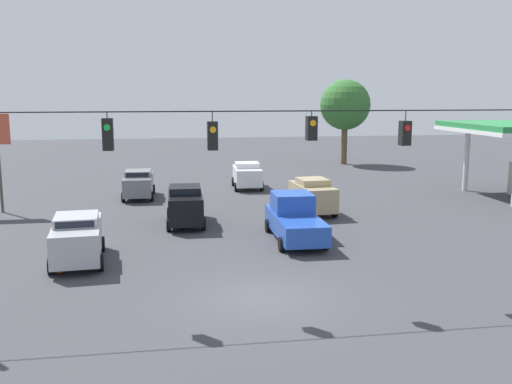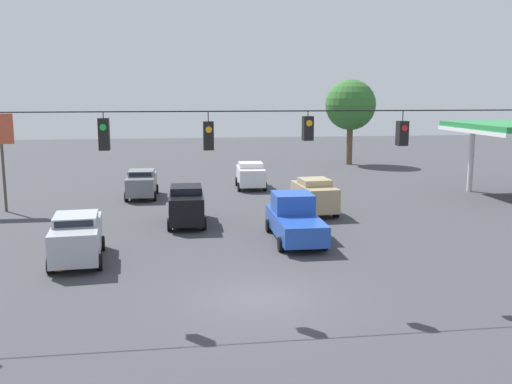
{
  "view_description": "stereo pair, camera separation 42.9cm",
  "coord_description": "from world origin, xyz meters",
  "px_view_note": "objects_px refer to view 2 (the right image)",
  "views": [
    {
      "loc": [
        3.11,
        17.87,
        6.74
      ],
      "look_at": [
        -0.99,
        -7.51,
        2.28
      ],
      "focal_mm": 40.0,
      "sensor_mm": 36.0,
      "label": 1
    },
    {
      "loc": [
        2.68,
        17.94,
        6.74
      ],
      "look_at": [
        -0.99,
        -7.51,
        2.28
      ],
      "focal_mm": 40.0,
      "sensor_mm": 36.0,
      "label": 2
    }
  ],
  "objects_px": {
    "sedan_grey_withflow_far": "(142,183)",
    "overhead_signal_span": "(255,167)",
    "pickup_truck_blue_crossing_near": "(294,219)",
    "tree_horizon_left": "(351,105)",
    "sedan_tan_oncoming_far": "(314,196)",
    "traffic_cone_nearest": "(58,263)",
    "sedan_black_withflow_mid": "(186,204)",
    "traffic_cone_fifth": "(93,215)",
    "traffic_cone_fourth": "(85,224)",
    "traffic_cone_second": "(72,247)",
    "sedan_silver_parked_shoulder": "(77,237)",
    "sedan_white_oncoming_deep": "(251,175)",
    "traffic_cone_third": "(79,235)"
  },
  "relations": [
    {
      "from": "sedan_black_withflow_mid",
      "to": "overhead_signal_span",
      "type": "bearing_deg",
      "value": 100.02
    },
    {
      "from": "sedan_tan_oncoming_far",
      "to": "traffic_cone_nearest",
      "type": "height_order",
      "value": "sedan_tan_oncoming_far"
    },
    {
      "from": "sedan_white_oncoming_deep",
      "to": "traffic_cone_third",
      "type": "bearing_deg",
      "value": 54.38
    },
    {
      "from": "pickup_truck_blue_crossing_near",
      "to": "sedan_tan_oncoming_far",
      "type": "relative_size",
      "value": 1.38
    },
    {
      "from": "pickup_truck_blue_crossing_near",
      "to": "tree_horizon_left",
      "type": "distance_m",
      "value": 30.02
    },
    {
      "from": "sedan_tan_oncoming_far",
      "to": "traffic_cone_third",
      "type": "height_order",
      "value": "sedan_tan_oncoming_far"
    },
    {
      "from": "sedan_tan_oncoming_far",
      "to": "sedan_silver_parked_shoulder",
      "type": "bearing_deg",
      "value": 33.22
    },
    {
      "from": "traffic_cone_second",
      "to": "sedan_white_oncoming_deep",
      "type": "bearing_deg",
      "value": -121.81
    },
    {
      "from": "overhead_signal_span",
      "to": "sedan_black_withflow_mid",
      "type": "xyz_separation_m",
      "value": [
        2.0,
        -11.3,
        -3.35
      ]
    },
    {
      "from": "sedan_silver_parked_shoulder",
      "to": "sedan_tan_oncoming_far",
      "type": "height_order",
      "value": "sedan_tan_oncoming_far"
    },
    {
      "from": "sedan_white_oncoming_deep",
      "to": "traffic_cone_second",
      "type": "distance_m",
      "value": 18.57
    },
    {
      "from": "sedan_white_oncoming_deep",
      "to": "sedan_silver_parked_shoulder",
      "type": "bearing_deg",
      "value": 60.99
    },
    {
      "from": "sedan_grey_withflow_far",
      "to": "traffic_cone_third",
      "type": "xyz_separation_m",
      "value": [
        2.28,
        11.06,
        -0.64
      ]
    },
    {
      "from": "tree_horizon_left",
      "to": "pickup_truck_blue_crossing_near",
      "type": "bearing_deg",
      "value": 67.76
    },
    {
      "from": "sedan_tan_oncoming_far",
      "to": "traffic_cone_fourth",
      "type": "distance_m",
      "value": 12.5
    },
    {
      "from": "sedan_black_withflow_mid",
      "to": "tree_horizon_left",
      "type": "distance_m",
      "value": 28.85
    },
    {
      "from": "tree_horizon_left",
      "to": "overhead_signal_span",
      "type": "bearing_deg",
      "value": 67.9
    },
    {
      "from": "traffic_cone_fifth",
      "to": "traffic_cone_second",
      "type": "bearing_deg",
      "value": 90.11
    },
    {
      "from": "overhead_signal_span",
      "to": "sedan_grey_withflow_far",
      "type": "distance_m",
      "value": 20.33
    },
    {
      "from": "traffic_cone_third",
      "to": "tree_horizon_left",
      "type": "height_order",
      "value": "tree_horizon_left"
    },
    {
      "from": "sedan_silver_parked_shoulder",
      "to": "traffic_cone_fifth",
      "type": "xyz_separation_m",
      "value": [
        0.41,
        -7.58,
        -0.71
      ]
    },
    {
      "from": "traffic_cone_second",
      "to": "traffic_cone_nearest",
      "type": "bearing_deg",
      "value": 86.19
    },
    {
      "from": "sedan_silver_parked_shoulder",
      "to": "sedan_white_oncoming_deep",
      "type": "relative_size",
      "value": 1.16
    },
    {
      "from": "pickup_truck_blue_crossing_near",
      "to": "sedan_silver_parked_shoulder",
      "type": "bearing_deg",
      "value": 12.78
    },
    {
      "from": "sedan_silver_parked_shoulder",
      "to": "sedan_black_withflow_mid",
      "type": "relative_size",
      "value": 1.03
    },
    {
      "from": "sedan_tan_oncoming_far",
      "to": "traffic_cone_nearest",
      "type": "xyz_separation_m",
      "value": [
        12.34,
        8.92,
        -0.73
      ]
    },
    {
      "from": "pickup_truck_blue_crossing_near",
      "to": "traffic_cone_third",
      "type": "bearing_deg",
      "value": -6.18
    },
    {
      "from": "overhead_signal_span",
      "to": "sedan_silver_parked_shoulder",
      "type": "relative_size",
      "value": 4.72
    },
    {
      "from": "sedan_black_withflow_mid",
      "to": "traffic_cone_second",
      "type": "bearing_deg",
      "value": 45.02
    },
    {
      "from": "overhead_signal_span",
      "to": "traffic_cone_fourth",
      "type": "relative_size",
      "value": 35.1
    },
    {
      "from": "traffic_cone_third",
      "to": "sedan_grey_withflow_far",
      "type": "bearing_deg",
      "value": -101.63
    },
    {
      "from": "traffic_cone_nearest",
      "to": "traffic_cone_fifth",
      "type": "distance_m",
      "value": 8.79
    },
    {
      "from": "traffic_cone_second",
      "to": "traffic_cone_fifth",
      "type": "xyz_separation_m",
      "value": [
        0.01,
        -6.44,
        0.0
      ]
    },
    {
      "from": "traffic_cone_fourth",
      "to": "sedan_grey_withflow_far",
      "type": "bearing_deg",
      "value": -104.79
    },
    {
      "from": "overhead_signal_span",
      "to": "sedan_white_oncoming_deep",
      "type": "height_order",
      "value": "overhead_signal_span"
    },
    {
      "from": "traffic_cone_fourth",
      "to": "traffic_cone_fifth",
      "type": "bearing_deg",
      "value": -92.05
    },
    {
      "from": "pickup_truck_blue_crossing_near",
      "to": "sedan_tan_oncoming_far",
      "type": "bearing_deg",
      "value": -112.73
    },
    {
      "from": "sedan_tan_oncoming_far",
      "to": "traffic_cone_second",
      "type": "height_order",
      "value": "sedan_tan_oncoming_far"
    },
    {
      "from": "overhead_signal_span",
      "to": "sedan_white_oncoming_deep",
      "type": "bearing_deg",
      "value": -97.3
    },
    {
      "from": "pickup_truck_blue_crossing_near",
      "to": "tree_horizon_left",
      "type": "xyz_separation_m",
      "value": [
        -11.22,
        -27.44,
        4.66
      ]
    },
    {
      "from": "traffic_cone_fifth",
      "to": "tree_horizon_left",
      "type": "distance_m",
      "value": 30.94
    },
    {
      "from": "traffic_cone_second",
      "to": "tree_horizon_left",
      "type": "bearing_deg",
      "value": -126.53
    },
    {
      "from": "traffic_cone_nearest",
      "to": "sedan_white_oncoming_deep",
      "type": "bearing_deg",
      "value": -118.74
    },
    {
      "from": "sedan_grey_withflow_far",
      "to": "overhead_signal_span",
      "type": "bearing_deg",
      "value": 103.6
    },
    {
      "from": "overhead_signal_span",
      "to": "sedan_black_withflow_mid",
      "type": "bearing_deg",
      "value": -79.98
    },
    {
      "from": "pickup_truck_blue_crossing_near",
      "to": "sedan_black_withflow_mid",
      "type": "xyz_separation_m",
      "value": [
        4.9,
        -3.96,
        0.07
      ]
    },
    {
      "from": "overhead_signal_span",
      "to": "sedan_white_oncoming_deep",
      "type": "xyz_separation_m",
      "value": [
        -2.83,
        -22.11,
        -3.43
      ]
    },
    {
      "from": "sedan_black_withflow_mid",
      "to": "tree_horizon_left",
      "type": "height_order",
      "value": "tree_horizon_left"
    },
    {
      "from": "traffic_cone_nearest",
      "to": "sedan_black_withflow_mid",
      "type": "bearing_deg",
      "value": -124.96
    },
    {
      "from": "sedan_tan_oncoming_far",
      "to": "tree_horizon_left",
      "type": "relative_size",
      "value": 0.5
    }
  ]
}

